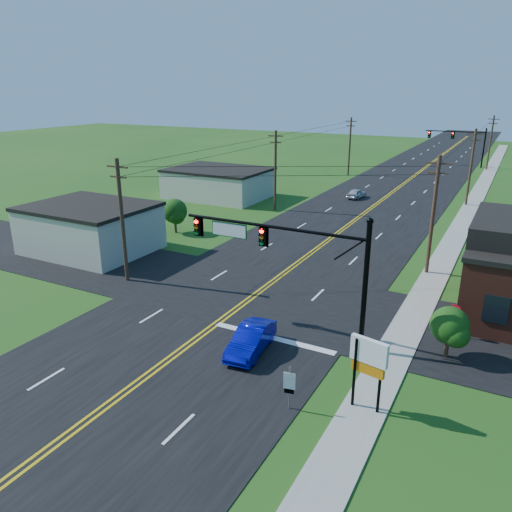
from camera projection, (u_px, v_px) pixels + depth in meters
The scene contains 21 objects.
ground at pixel (137, 381), 24.40m from camera, with size 260.00×260.00×0.00m, color #1D4814.
road_main at pixel (388, 194), 66.16m from camera, with size 16.00×220.00×0.04m, color black.
road_cross at pixel (253, 295), 34.42m from camera, with size 70.00×10.00×0.04m, color black.
sidewalk at pixel (464, 221), 53.15m from camera, with size 2.00×160.00×0.08m, color gray.
signal_mast_main at pixel (287, 256), 27.62m from camera, with size 11.30×0.60×7.48m.
signal_mast_far at pixel (458, 140), 87.79m from camera, with size 10.98×0.60×7.48m.
cream_bldg_near at pixel (90, 228), 42.97m from camera, with size 10.20×8.20×4.10m.
cream_bldg_far at pixel (219, 183), 63.97m from camera, with size 12.20×9.20×3.70m.
utility_pole_left_a at pixel (122, 219), 35.44m from camera, with size 1.80×0.28×9.00m.
utility_pole_left_b at pixel (275, 169), 56.32m from camera, with size 1.80×0.28×9.00m.
utility_pole_left_c at pixel (350, 145), 78.88m from camera, with size 1.80×0.28×9.00m.
utility_pole_right_a at pixel (433, 213), 36.90m from camera, with size 1.80×0.28×9.00m.
utility_pole_right_b at pixel (471, 166), 58.62m from camera, with size 1.80×0.28×9.00m.
utility_pole_right_c at pixel (490, 142), 83.68m from camera, with size 1.80×0.28×9.00m.
shrub_corner at pixel (450, 326), 25.97m from camera, with size 2.00×2.00×2.86m.
tree_left at pixel (175, 211), 48.29m from camera, with size 2.40×2.40×3.37m.
blue_car at pixel (251, 340), 26.84m from camera, with size 1.49×4.29×1.41m, color #070AA0.
distant_car at pixel (357, 194), 63.57m from camera, with size 1.43×3.54×1.21m, color silver.
route_sign at pixel (289, 385), 21.88m from camera, with size 0.53×0.13×2.15m.
stop_sign at pixel (455, 314), 28.16m from camera, with size 0.71×0.23×2.06m.
pylon_sign at pixel (369, 359), 21.42m from camera, with size 1.72×0.58×3.50m.
Camera 1 is at (15.05, -15.89, 13.70)m, focal length 35.00 mm.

